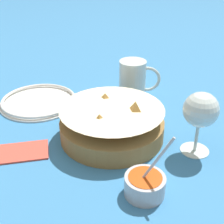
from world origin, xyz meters
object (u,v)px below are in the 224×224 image
at_px(sauce_cup, 145,184).
at_px(wine_glass, 201,112).
at_px(side_plate, 39,101).
at_px(beer_mug, 133,81).
at_px(food_basket, 112,123).

xyz_separation_m(sauce_cup, wine_glass, (0.11, 0.14, 0.08)).
relative_size(sauce_cup, side_plate, 0.58).
bearing_deg(wine_glass, beer_mug, 118.84).
height_order(wine_glass, beer_mug, wine_glass).
relative_size(food_basket, side_plate, 1.11).
relative_size(sauce_cup, beer_mug, 1.07).
xyz_separation_m(food_basket, sauce_cup, (0.07, -0.19, -0.01)).
relative_size(wine_glass, beer_mug, 1.18).
relative_size(wine_glass, side_plate, 0.64).
bearing_deg(food_basket, wine_glass, -13.92).
xyz_separation_m(wine_glass, beer_mug, (-0.14, 0.26, -0.05)).
relative_size(sauce_cup, wine_glass, 0.90).
distance_m(food_basket, side_plate, 0.27).
bearing_deg(sauce_cup, side_plate, 130.97).
xyz_separation_m(food_basket, beer_mug, (0.04, 0.21, 0.02)).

